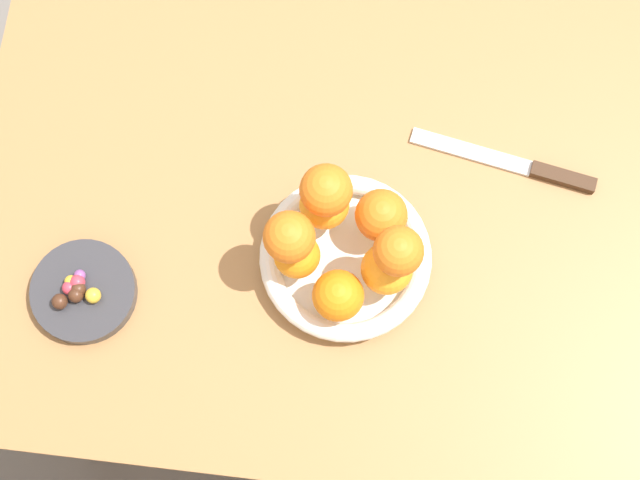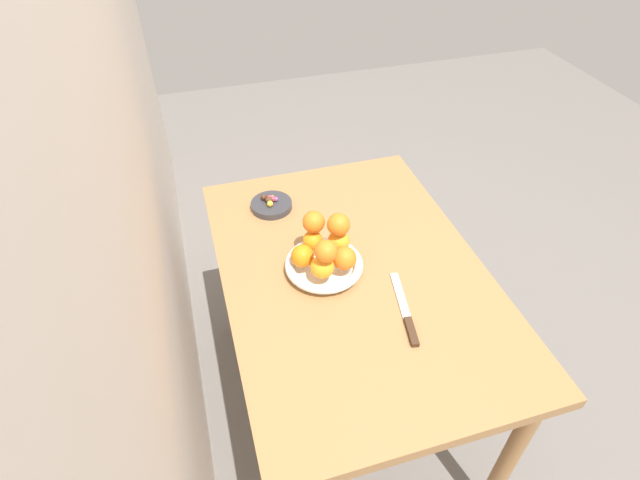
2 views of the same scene
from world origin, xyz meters
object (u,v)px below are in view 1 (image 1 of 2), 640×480
Objects in this scene: fruit_bowl at (346,258)px; candy_ball_4 at (78,289)px; orange_0 at (387,269)px; candy_ball_7 at (60,301)px; candy_dish at (84,292)px; orange_2 at (324,204)px; orange_6 at (289,237)px; orange_3 at (297,255)px; candy_ball_5 at (80,275)px; candy_ball_6 at (71,282)px; candy_ball_2 at (77,282)px; orange_1 at (381,215)px; orange_7 at (326,190)px; knife at (519,165)px; candy_ball_3 at (76,295)px; orange_5 at (398,251)px; candy_ball_0 at (69,288)px; candy_ball_1 at (93,295)px; dining_table at (368,223)px; orange_4 at (338,296)px.

fruit_bowl is 0.35m from candy_ball_4.
fruit_bowl is at bearing -21.50° from orange_0.
candy_dish is at bearing -138.48° from candy_ball_7.
orange_6 is (0.04, 0.06, 0.06)m from orange_2.
candy_ball_4 and candy_ball_7 have the same top height.
orange_6 is (0.01, -0.01, 0.06)m from orange_3.
fruit_bowl is at bearing -169.14° from candy_ball_5.
candy_ball_2 is at bearing 177.72° from candy_ball_6.
orange_7 is at bearing -3.50° from orange_1.
orange_2 is at bearing -5.12° from orange_1.
candy_ball_4 is (0.34, 0.08, 0.01)m from fruit_bowl.
candy_ball_4 is at bearing 24.50° from orange_2.
knife is (-0.56, -0.25, -0.01)m from candy_dish.
candy_ball_3 is (0.28, 0.08, -0.04)m from orange_3.
candy_ball_4 is 0.08× the size of knife.
candy_dish is 0.03m from candy_ball_5.
orange_2 is at bearing -154.18° from candy_ball_7.
candy_ball_7 is (0.02, 0.01, 0.00)m from candy_ball_3.
fruit_bowl is 0.08m from orange_2.
orange_5 reaches higher than orange_2.
candy_ball_4 is at bearing -138.15° from candy_ball_7.
candy_ball_1 reaches higher than candy_ball_0.
fruit_bowl is 0.36m from candy_ball_3.
orange_2 is at bearing 25.98° from dining_table.
orange_0 is at bearing 158.50° from fruit_bowl.
fruit_bowl is 0.35m from candy_dish.
knife is at bearing -132.31° from orange_5.
dining_table is 7.92× the size of candy_dish.
orange_4 is at bearing 36.33° from orange_5.
dining_table is at bearing -155.34° from candy_dish.
orange_6 reaches higher than candy_ball_0.
fruit_bowl reaches higher than dining_table.
fruit_bowl is 3.49× the size of orange_2.
candy_ball_0 is 0.91× the size of candy_ball_2.
candy_ball_4 is (0.37, 0.17, 0.12)m from dining_table.
orange_7 reaches higher than fruit_bowl.
candy_ball_4 is (-0.00, 0.01, -0.00)m from candy_ball_2.
orange_5 is 0.42m from candy_ball_5.
candy_ball_5 is (0.00, -0.02, 0.02)m from candy_dish.
candy_dish is 2.07× the size of orange_0.
candy_ball_2 is at bearing -123.11° from candy_ball_7.
candy_ball_7 is at bearing 20.69° from orange_1.
orange_0 reaches higher than orange_2.
candy_ball_6 is (0.39, 0.12, -0.04)m from orange_1.
dining_table is 0.26m from orange_6.
candy_ball_1 is 0.04m from candy_ball_7.
candy_ball_6 is 0.82× the size of candy_ball_7.
orange_0 is 0.40m from candy_ball_2.
orange_6 is (0.07, -0.05, 0.06)m from orange_4.
candy_ball_7 is (0.33, 0.16, -0.04)m from orange_2.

